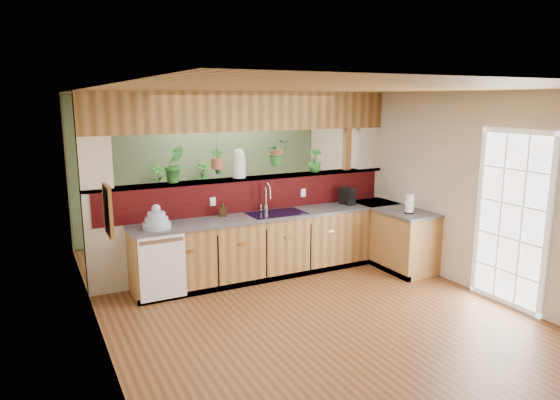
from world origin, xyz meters
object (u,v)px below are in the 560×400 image
dish_stack (157,221)px  soap_dispenser (223,209)px  faucet (267,196)px  paper_towel (410,204)px  shelving_console (190,213)px  glass_jar (239,163)px  coffee_maker (348,197)px

dish_stack → soap_dispenser: size_ratio=1.71×
faucet → paper_towel: bearing=-30.3°
paper_towel → shelving_console: 3.92m
paper_towel → glass_jar: (-2.09, 1.24, 0.56)m
dish_stack → coffee_maker: (2.98, 0.12, 0.03)m
soap_dispenser → coffee_maker: bearing=-3.2°
dish_stack → glass_jar: glass_jar is taller
faucet → paper_towel: 2.04m
faucet → soap_dispenser: 0.69m
soap_dispenser → glass_jar: 0.72m
glass_jar → shelving_console: size_ratio=0.31×
soap_dispenser → paper_towel: size_ratio=0.70×
glass_jar → shelving_console: bearing=95.4°
soap_dispenser → shelving_console: (0.16, 2.12, -0.50)m
paper_towel → shelving_console: size_ratio=0.22×
coffee_maker → glass_jar: (-1.66, 0.33, 0.58)m
coffee_maker → glass_jar: glass_jar is taller
soap_dispenser → glass_jar: bearing=32.9°
dish_stack → soap_dispenser: 1.00m
faucet → soap_dispenser: size_ratio=2.04×
shelving_console → glass_jar: bearing=-72.8°
soap_dispenser → paper_towel: 2.64m
dish_stack → coffee_maker: 2.98m
paper_towel → shelving_console: bearing=125.9°
dish_stack → shelving_console: (1.14, 2.35, -0.50)m
paper_towel → glass_jar: bearing=149.3°
dish_stack → soap_dispenser: dish_stack is taller
coffee_maker → shelving_console: bearing=110.7°
soap_dispenser → shelving_console: 2.18m
dish_stack → coffee_maker: dish_stack is taller
glass_jar → shelving_console: glass_jar is taller
faucet → shelving_console: size_ratio=0.32×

